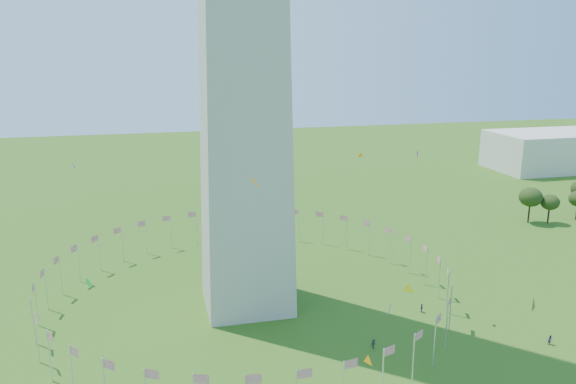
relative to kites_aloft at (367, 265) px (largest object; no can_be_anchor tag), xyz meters
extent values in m
cylinder|color=silver|center=(24.53, 25.76, -12.69)|extent=(0.24, 0.24, 9.00)
cylinder|color=silver|center=(23.92, 32.71, -12.69)|extent=(0.24, 0.24, 9.00)
cylinder|color=silver|center=(22.12, 39.44, -12.69)|extent=(0.24, 0.24, 9.00)
cylinder|color=silver|center=(19.17, 45.76, -12.69)|extent=(0.24, 0.24, 9.00)
cylinder|color=silver|center=(15.17, 51.47, -12.69)|extent=(0.24, 0.24, 9.00)
cylinder|color=silver|center=(10.24, 56.40, -12.69)|extent=(0.24, 0.24, 9.00)
cylinder|color=silver|center=(4.53, 60.40, -12.69)|extent=(0.24, 0.24, 9.00)
cylinder|color=silver|center=(-1.79, 63.35, -12.69)|extent=(0.24, 0.24, 9.00)
cylinder|color=silver|center=(-8.53, 65.15, -12.69)|extent=(0.24, 0.24, 9.00)
cylinder|color=silver|center=(-15.47, 65.76, -12.69)|extent=(0.24, 0.24, 9.00)
cylinder|color=silver|center=(-22.42, 65.15, -12.69)|extent=(0.24, 0.24, 9.00)
cylinder|color=silver|center=(-29.15, 63.35, -12.69)|extent=(0.24, 0.24, 9.00)
cylinder|color=silver|center=(-35.47, 60.40, -12.69)|extent=(0.24, 0.24, 9.00)
cylinder|color=silver|center=(-41.18, 56.40, -12.69)|extent=(0.24, 0.24, 9.00)
cylinder|color=silver|center=(-46.11, 51.47, -12.69)|extent=(0.24, 0.24, 9.00)
cylinder|color=silver|center=(-50.11, 45.76, -12.69)|extent=(0.24, 0.24, 9.00)
cylinder|color=silver|center=(-53.06, 39.44, -12.69)|extent=(0.24, 0.24, 9.00)
cylinder|color=silver|center=(-54.86, 32.71, -12.69)|extent=(0.24, 0.24, 9.00)
cylinder|color=silver|center=(-55.47, 25.76, -12.69)|extent=(0.24, 0.24, 9.00)
cylinder|color=silver|center=(-54.86, 18.82, -12.69)|extent=(0.24, 0.24, 9.00)
cylinder|color=silver|center=(-53.06, 12.08, -12.69)|extent=(0.24, 0.24, 9.00)
cylinder|color=silver|center=(-50.11, 5.76, -12.69)|extent=(0.24, 0.24, 9.00)
cylinder|color=silver|center=(-46.11, 0.05, -12.69)|extent=(0.24, 0.24, 9.00)
cylinder|color=silver|center=(-1.79, -11.83, -12.69)|extent=(0.24, 0.24, 9.00)
cylinder|color=silver|center=(4.53, -8.88, -12.69)|extent=(0.24, 0.24, 9.00)
cylinder|color=silver|center=(10.24, -4.88, -12.69)|extent=(0.24, 0.24, 9.00)
cylinder|color=silver|center=(15.17, 0.05, -12.69)|extent=(0.24, 0.24, 9.00)
cylinder|color=silver|center=(19.17, 5.76, -12.69)|extent=(0.24, 0.24, 9.00)
cylinder|color=silver|center=(22.12, 12.08, -12.69)|extent=(0.24, 0.24, 9.00)
cylinder|color=silver|center=(23.92, 18.82, -12.69)|extent=(0.24, 0.24, 9.00)
cube|color=beige|center=(134.53, 125.76, -9.19)|extent=(50.00, 30.00, 16.00)
imported|color=#242424|center=(2.94, 2.94, -16.28)|extent=(1.30, 0.93, 1.83)
imported|color=#3C1B52|center=(33.96, -3.20, -16.28)|extent=(0.91, 0.71, 1.83)
imported|color=#38194D|center=(17.60, 13.76, -16.28)|extent=(0.97, 1.22, 1.82)
plane|color=yellow|center=(9.76, 4.42, -7.28)|extent=(1.91, 1.84, 2.61)
plane|color=blue|center=(-46.89, 28.74, 12.73)|extent=(0.49, 1.68, 1.63)
plane|color=#CC2699|center=(-17.13, 19.75, 1.61)|extent=(1.17, 0.50, 1.20)
plane|color=orange|center=(-19.66, -7.75, 16.67)|extent=(1.44, 1.15, 1.52)
plane|color=#CC2699|center=(16.31, 16.91, 14.38)|extent=(0.96, 1.02, 1.40)
plane|color=orange|center=(-2.64, -8.17, -12.19)|extent=(0.83, 1.54, 1.75)
plane|color=blue|center=(6.44, 4.63, -10.90)|extent=(2.12, 0.57, 2.14)
plane|color=green|center=(-46.56, 31.22, -11.64)|extent=(1.72, 2.00, 1.85)
plane|color=orange|center=(3.87, 14.44, 15.11)|extent=(0.99, 0.17, 0.99)
plane|color=yellow|center=(23.00, -11.28, -4.53)|extent=(1.84, 1.60, 2.20)
ellipsoid|color=#2B4316|center=(76.10, 60.29, -11.88)|extent=(6.80, 6.80, 10.63)
ellipsoid|color=#2B4316|center=(81.58, 58.51, -12.87)|extent=(5.54, 5.54, 8.66)
camera|label=1|loc=(-32.58, -79.19, 33.97)|focal=35.00mm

